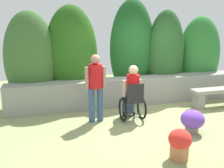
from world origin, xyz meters
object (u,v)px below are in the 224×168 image
object	(u,v)px
person_in_wheelchair	(132,95)
flower_pot_purple_near	(180,143)
flower_pot_terracotta_by_wall	(192,121)
stone_bench	(220,94)
person_standing_companion	(96,84)

from	to	relation	value
person_in_wheelchair	flower_pot_purple_near	size ratio (longest dim) A/B	2.45
flower_pot_purple_near	flower_pot_terracotta_by_wall	bearing A→B (deg)	47.47
stone_bench	flower_pot_purple_near	world-z (taller)	flower_pot_purple_near
flower_pot_purple_near	flower_pot_terracotta_by_wall	world-z (taller)	flower_pot_purple_near
person_standing_companion	flower_pot_purple_near	distance (m)	2.37
person_in_wheelchair	person_standing_companion	size ratio (longest dim) A/B	0.84
person_standing_companion	flower_pot_terracotta_by_wall	world-z (taller)	person_standing_companion
person_in_wheelchair	person_standing_companion	bearing A→B (deg)	168.77
person_in_wheelchair	flower_pot_purple_near	distance (m)	1.97
stone_bench	person_in_wheelchair	world-z (taller)	person_in_wheelchair
person_standing_companion	flower_pot_terracotta_by_wall	size ratio (longest dim) A/B	3.20
stone_bench	flower_pot_terracotta_by_wall	distance (m)	2.16
person_standing_companion	flower_pot_purple_near	xyz separation A→B (m)	(1.02, -2.05, -0.62)
flower_pot_purple_near	flower_pot_terracotta_by_wall	size ratio (longest dim) A/B	1.09
person_in_wheelchair	flower_pot_purple_near	bearing A→B (deg)	-88.69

